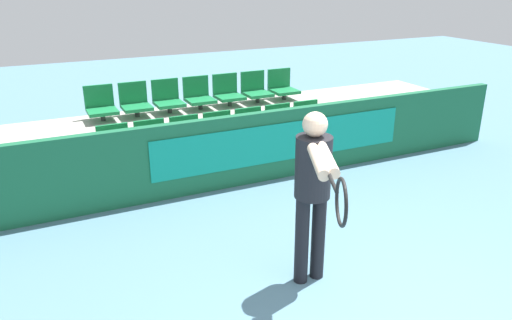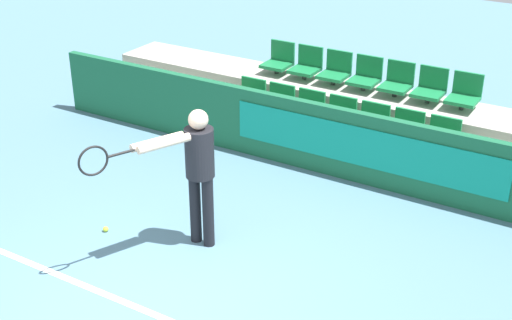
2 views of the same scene
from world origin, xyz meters
name	(u,v)px [view 1 (image 1 of 2)]	position (x,y,z in m)	size (l,w,h in m)	color
barrier_wall	(240,150)	(0.02, 3.69, 0.49)	(9.01, 0.14, 0.99)	#19603D
bleacher_tier_front	(224,160)	(0.00, 4.22, 0.18)	(8.61, 0.90, 0.35)	#ADA89E
bleacher_tier_middle	(202,131)	(0.00, 5.13, 0.35)	(8.61, 0.90, 0.71)	#ADA89E
stadium_chair_0	(115,147)	(-1.50, 4.34, 0.56)	(0.42, 0.43, 0.49)	#333333
stadium_chair_1	(152,142)	(-1.00, 4.34, 0.56)	(0.42, 0.43, 0.49)	#333333
stadium_chair_2	(187,137)	(-0.50, 4.34, 0.56)	(0.42, 0.43, 0.49)	#333333
stadium_chair_3	(220,133)	(0.00, 4.34, 0.56)	(0.42, 0.43, 0.49)	#333333
stadium_chair_4	(252,128)	(0.50, 4.34, 0.56)	(0.42, 0.43, 0.49)	#333333
stadium_chair_5	(281,124)	(1.00, 4.34, 0.56)	(0.42, 0.43, 0.49)	#333333
stadium_chair_6	(309,120)	(1.50, 4.34, 0.56)	(0.42, 0.43, 0.49)	#333333
stadium_chair_7	(101,106)	(-1.50, 5.24, 0.92)	(0.42, 0.43, 0.49)	#333333
stadium_chair_8	(135,102)	(-1.00, 5.24, 0.92)	(0.42, 0.43, 0.49)	#333333
stadium_chair_9	(168,99)	(-0.50, 5.24, 0.92)	(0.42, 0.43, 0.49)	#333333
stadium_chair_10	(199,95)	(0.00, 5.24, 0.92)	(0.42, 0.43, 0.49)	#333333
stadium_chair_11	(228,92)	(0.50, 5.24, 0.92)	(0.42, 0.43, 0.49)	#333333
stadium_chair_12	(256,89)	(1.00, 5.24, 0.92)	(0.42, 0.43, 0.49)	#333333
stadium_chair_13	(282,87)	(1.50, 5.24, 0.92)	(0.42, 0.43, 0.49)	#333333
tennis_player	(314,183)	(-0.33, 1.28, 1.02)	(0.72, 1.42, 1.65)	black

